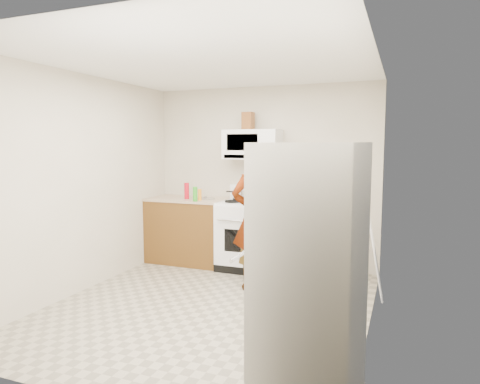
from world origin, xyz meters
The scene contains 20 objects.
floor centered at (0.00, 0.00, 0.00)m, with size 3.60×3.60×0.00m, color gray.
back_wall centered at (0.00, 1.79, 1.25)m, with size 3.20×0.02×2.50m, color beige.
right_wall centered at (1.59, 0.00, 1.25)m, with size 0.02×3.60×2.50m, color beige.
cabinet_left centered at (-1.04, 1.49, 0.45)m, with size 1.12×0.62×0.90m, color #5C3515.
counter_left centered at (-1.04, 1.49, 0.92)m, with size 1.14×0.64×0.04m, color tan.
cabinet_right centered at (0.68, 1.49, 0.45)m, with size 0.80×0.62×0.90m, color #5C3515.
counter_right centered at (0.68, 1.49, 0.92)m, with size 0.82×0.64×0.04m, color tan.
gas_range centered at (-0.10, 1.48, 0.49)m, with size 0.76×0.65×1.13m.
microwave centered at (-0.10, 1.61, 1.70)m, with size 0.76×0.38×0.40m, color white.
person centered at (0.29, 0.72, 0.86)m, with size 0.62×0.41×1.71m, color tan.
fridge centered at (1.31, -1.25, 0.85)m, with size 0.70×0.70×1.70m, color silver.
kettle centered at (0.60, 1.62, 1.02)m, with size 0.14×0.14×0.17m, color silver.
jug centered at (-0.17, 1.64, 2.02)m, with size 0.14×0.14×0.24m, color brown.
saucepan centered at (-0.26, 1.58, 1.01)m, with size 0.20×0.20×0.11m, color silver.
tray centered at (0.04, 1.33, 0.96)m, with size 0.25×0.16×0.05m, color silver.
bottle_spray centered at (-1.01, 1.40, 1.05)m, with size 0.07×0.07×0.23m, color red.
bottle_hot_sauce centered at (-0.77, 1.33, 1.01)m, with size 0.05×0.05×0.16m, color orange.
bottle_green_cap centered at (-0.77, 1.20, 1.03)m, with size 0.06×0.06×0.20m, color #2A9A1C.
pot_lid centered at (-0.75, 1.47, 0.94)m, with size 0.27×0.27×0.01m, color silver.
broom centered at (1.59, 0.68, 0.59)m, with size 0.03×0.03×1.17m, color silver.
Camera 1 is at (1.86, -3.93, 1.68)m, focal length 32.00 mm.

